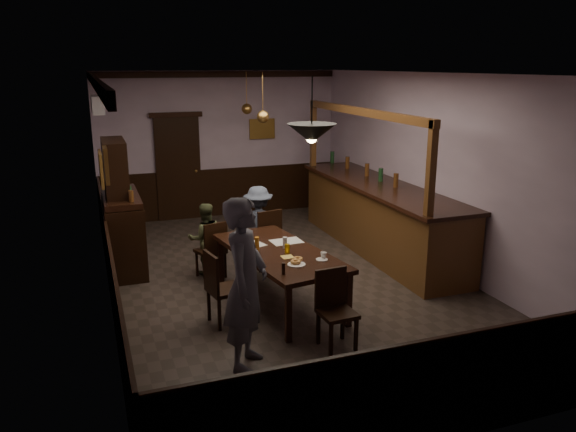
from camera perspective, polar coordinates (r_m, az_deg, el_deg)
name	(u,v)px	position (r m, az deg, el deg)	size (l,w,h in m)	color
room	(285,182)	(8.03, -0.33, 3.52)	(5.01, 8.01, 3.01)	#2D2621
dining_table	(279,255)	(7.43, -0.93, -3.98)	(1.33, 2.33, 0.75)	black
chair_far_left	(213,248)	(8.43, -7.65, -3.20)	(0.48, 0.48, 0.89)	black
chair_far_right	(267,236)	(8.75, -2.19, -2.08)	(0.49, 0.49, 0.96)	black
chair_near	(334,305)	(6.44, 4.74, -8.98)	(0.41, 0.41, 0.90)	black
chair_side	(220,285)	(6.95, -6.95, -6.98)	(0.47, 0.47, 0.94)	black
person_standing	(246,284)	(5.86, -4.31, -6.93)	(0.67, 0.44, 1.85)	#4F4F5A
person_seated_left	(205,239)	(8.64, -8.40, -2.28)	(0.54, 0.42, 1.10)	#484F2F
person_seated_right	(258,225)	(8.96, -3.03, -0.96)	(0.82, 0.47, 1.27)	#4C576D
newspaper_left	(249,245)	(7.60, -4.00, -3.01)	(0.42, 0.30, 0.01)	silver
newspaper_right	(286,241)	(7.76, -0.16, -2.60)	(0.42, 0.30, 0.01)	silver
napkin	(288,257)	(7.16, -0.05, -4.17)	(0.15, 0.15, 0.00)	#DAB550
saucer	(322,260)	(7.06, 3.45, -4.43)	(0.15, 0.15, 0.01)	white
coffee_cup	(323,255)	(7.09, 3.62, -3.99)	(0.08, 0.08, 0.07)	white
pastry_plate	(297,265)	(6.87, 0.87, -4.95)	(0.22, 0.22, 0.01)	white
pastry_ring_a	(296,262)	(6.89, 0.78, -4.67)	(0.13, 0.13, 0.04)	#C68C47
pastry_ring_b	(298,259)	(6.99, 0.98, -4.38)	(0.13, 0.13, 0.04)	#C68C47
soda_can	(287,249)	(7.29, -0.08, -3.32)	(0.07, 0.07, 0.12)	yellow
beer_glass	(257,245)	(7.33, -3.17, -2.91)	(0.06, 0.06, 0.20)	#BF721E
water_glass	(285,243)	(7.48, -0.32, -2.71)	(0.06, 0.06, 0.15)	silver
pepper_mill	(283,269)	(6.56, -0.47, -5.37)	(0.04, 0.04, 0.14)	black
sideboard	(122,218)	(9.06, -16.55, -0.22)	(0.55, 1.54, 2.03)	black
bar_counter	(379,215)	(9.73, 9.26, 0.06)	(1.01, 4.36, 2.44)	#4D2F14
door_back	(178,169)	(11.68, -11.08, 4.69)	(0.90, 0.06, 2.10)	black
ac_unit	(98,105)	(10.34, -18.78, 10.67)	(0.20, 0.85, 0.30)	white
picture_left_small	(106,165)	(5.90, -18.00, 4.93)	(0.04, 0.28, 0.36)	olive
picture_left_large	(101,169)	(8.34, -18.46, 4.58)	(0.04, 0.62, 0.48)	olive
picture_back	(262,129)	(11.98, -2.65, 8.84)	(0.55, 0.04, 0.42)	olive
pendant_iron	(312,134)	(6.36, 2.42, 8.37)	(0.56, 0.56, 0.74)	black
pendant_brass_mid	(263,117)	(9.20, -2.56, 10.03)	(0.20, 0.20, 0.81)	#BF8C3F
pendant_brass_far	(247,109)	(10.84, -4.21, 10.79)	(0.20, 0.20, 0.81)	#BF8C3F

